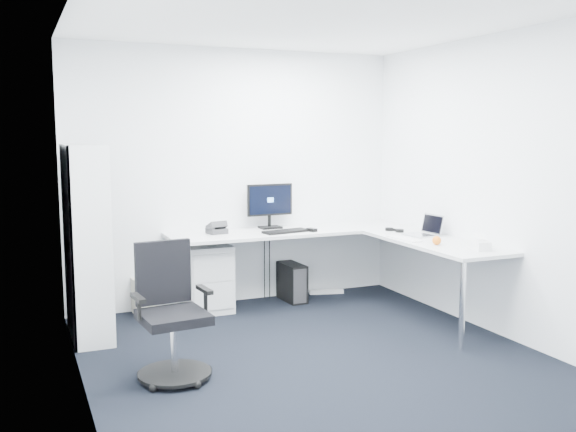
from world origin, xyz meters
name	(u,v)px	position (x,y,z in m)	size (l,w,h in m)	color
ground	(322,363)	(0.00, 0.00, 0.00)	(4.20, 4.20, 0.00)	black
ceiling	(325,14)	(0.00, 0.00, 2.70)	(4.20, 4.20, 0.00)	white
wall_back	(237,177)	(0.00, 2.10, 1.35)	(3.60, 0.02, 2.70)	white
wall_front	(521,235)	(0.00, -2.10, 1.35)	(3.60, 0.02, 2.70)	white
wall_left	(80,205)	(-1.80, 0.00, 1.35)	(0.02, 4.20, 2.70)	white
wall_right	(507,187)	(1.80, 0.00, 1.35)	(0.02, 4.20, 2.70)	white
l_desk	(310,273)	(0.55, 1.40, 0.40)	(2.74, 1.54, 0.80)	silver
drawer_pedestal	(206,277)	(-0.42, 1.87, 0.34)	(0.45, 0.56, 0.69)	silver
bookshelf	(87,242)	(-1.62, 1.45, 0.86)	(0.34, 0.86, 1.72)	silver
task_chair	(173,313)	(-1.16, 0.13, 0.51)	(0.57, 0.57, 1.02)	black
black_pc_tower	(292,282)	(0.54, 1.85, 0.20)	(0.19, 0.42, 0.41)	black
beige_pc_tower	(143,297)	(-1.05, 1.94, 0.18)	(0.17, 0.37, 0.36)	beige
power_strip	(326,292)	(1.02, 1.97, 0.02)	(0.39, 0.07, 0.04)	silver
monitor	(270,206)	(0.32, 1.93, 1.05)	(0.51, 0.16, 0.49)	black
black_keyboard	(286,231)	(0.36, 1.60, 0.81)	(0.48, 0.17, 0.02)	black
mouse	(312,230)	(0.63, 1.55, 0.82)	(0.06, 0.11, 0.03)	black
desk_phone	(217,227)	(-0.31, 1.82, 0.86)	(0.18, 0.18, 0.12)	#2C2C2E
laptop	(419,225)	(1.49, 0.88, 0.91)	(0.30, 0.29, 0.21)	#B8B9BF
white_keyboard	(404,239)	(1.24, 0.75, 0.81)	(0.12, 0.42, 0.01)	silver
headphones	(394,229)	(1.43, 1.22, 0.83)	(0.13, 0.20, 0.05)	black
orange_fruit	(437,240)	(1.35, 0.38, 0.84)	(0.08, 0.08, 0.08)	orange
tissue_box	(479,245)	(1.56, 0.05, 0.84)	(0.12, 0.23, 0.08)	silver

